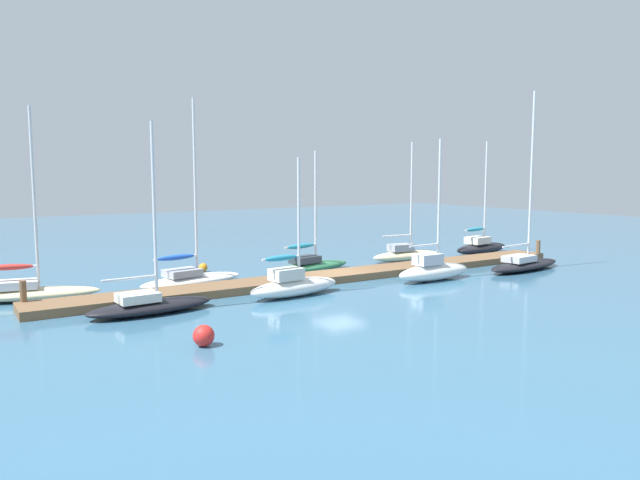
{
  "coord_description": "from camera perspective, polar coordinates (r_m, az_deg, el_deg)",
  "views": [
    {
      "loc": [
        -18.49,
        -26.96,
        5.9
      ],
      "look_at": [
        0.0,
        2.0,
        2.0
      ],
      "focal_mm": 33.57,
      "sensor_mm": 36.0,
      "label": 1
    }
  ],
  "objects": [
    {
      "name": "sailboat_0",
      "position": [
        30.85,
        -25.94,
        -4.3
      ],
      "size": [
        6.21,
        3.04,
        8.89
      ],
      "rotation": [
        0.0,
        0.0,
        -0.22
      ],
      "color": "beige",
      "rests_on": "ground_plane"
    },
    {
      "name": "sailboat_8",
      "position": [
        45.05,
        15.1,
        -0.56
      ],
      "size": [
        5.62,
        2.45,
        8.11
      ],
      "rotation": [
        0.0,
        0.0,
        0.14
      ],
      "color": "black",
      "rests_on": "ground_plane"
    },
    {
      "name": "mooring_buoy_red",
      "position": [
        20.97,
        -11.03,
        -8.94
      ],
      "size": [
        0.74,
        0.74,
        0.74
      ],
      "primitive_type": "sphere",
      "color": "red",
      "rests_on": "ground_plane"
    },
    {
      "name": "mooring_buoy_orange",
      "position": [
        36.24,
        -11.08,
        -2.59
      ],
      "size": [
        0.53,
        0.53,
        0.53
      ],
      "primitive_type": "sphere",
      "color": "orange",
      "rests_on": "ground_plane"
    },
    {
      "name": "sailboat_4",
      "position": [
        35.52,
        -0.87,
        -2.31
      ],
      "size": [
        5.89,
        2.64,
        7.16
      ],
      "rotation": [
        0.0,
        0.0,
        0.2
      ],
      "color": "#2D7047",
      "rests_on": "ground_plane"
    },
    {
      "name": "sailboat_5",
      "position": [
        33.34,
        10.77,
        -2.77
      ],
      "size": [
        5.08,
        1.54,
        7.69
      ],
      "rotation": [
        0.0,
        0.0,
        0.04
      ],
      "color": "white",
      "rests_on": "ground_plane"
    },
    {
      "name": "dock_pier",
      "position": [
        33.18,
        1.86,
        -3.42
      ],
      "size": [
        32.16,
        2.29,
        0.4
      ],
      "primitive_type": "cube",
      "color": "brown",
      "rests_on": "ground_plane"
    },
    {
      "name": "sailboat_1",
      "position": [
        26.15,
        -15.95,
        -5.85
      ],
      "size": [
        5.47,
        2.03,
        7.98
      ],
      "rotation": [
        0.0,
        0.0,
        0.06
      ],
      "color": "black",
      "rests_on": "ground_plane"
    },
    {
      "name": "sailboat_3",
      "position": [
        28.65,
        -2.54,
        -4.21
      ],
      "size": [
        5.16,
        1.98,
        6.61
      ],
      "rotation": [
        0.0,
        0.0,
        0.12
      ],
      "color": "white",
      "rests_on": "ground_plane"
    },
    {
      "name": "dock_piling_far_end",
      "position": [
        43.23,
        20.07,
        -0.88
      ],
      "size": [
        0.28,
        0.28,
        1.31
      ],
      "primitive_type": "cylinder",
      "color": "brown",
      "rests_on": "ground_plane"
    },
    {
      "name": "dock_piling_near_end",
      "position": [
        28.58,
        -26.43,
        -4.78
      ],
      "size": [
        0.28,
        0.28,
        1.31
      ],
      "primitive_type": "cylinder",
      "color": "brown",
      "rests_on": "ground_plane"
    },
    {
      "name": "sailboat_2",
      "position": [
        31.9,
        -12.21,
        -3.44
      ],
      "size": [
        6.05,
        2.88,
        9.67
      ],
      "rotation": [
        0.0,
        0.0,
        0.18
      ],
      "color": "white",
      "rests_on": "ground_plane"
    },
    {
      "name": "ground_plane",
      "position": [
        33.22,
        1.86,
        -3.76
      ],
      "size": [
        120.0,
        120.0,
        0.0
      ],
      "primitive_type": "plane",
      "color": "#386684"
    },
    {
      "name": "sailboat_6",
      "position": [
        40.25,
        8.24,
        -1.29
      ],
      "size": [
        5.39,
        1.89,
        7.88
      ],
      "rotation": [
        0.0,
        0.0,
        -0.09
      ],
      "color": "beige",
      "rests_on": "ground_plane"
    },
    {
      "name": "sailboat_7",
      "position": [
        38.29,
        18.9,
        -2.01
      ],
      "size": [
        6.77,
        2.62,
        10.69
      ],
      "rotation": [
        0.0,
        0.0,
        0.13
      ],
      "color": "black",
      "rests_on": "ground_plane"
    }
  ]
}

